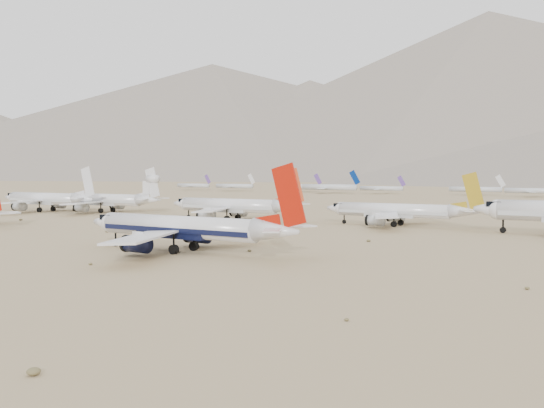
{
  "coord_description": "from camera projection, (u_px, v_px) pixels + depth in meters",
  "views": [
    {
      "loc": [
        92.88,
        -100.02,
        16.16
      ],
      "look_at": [
        0.73,
        48.45,
        7.0
      ],
      "focal_mm": 40.0,
      "sensor_mm": 36.0,
      "label": 1
    }
  ],
  "objects": [
    {
      "name": "row2_orange_tail",
      "position": [
        234.0,
        206.0,
        200.94
      ],
      "size": [
        49.35,
        48.28,
        17.6
      ],
      "color": "white",
      "rests_on": "ground"
    },
    {
      "name": "ground",
      "position": [
        154.0,
        245.0,
        134.62
      ],
      "size": [
        7000.0,
        7000.0,
        0.0
      ],
      "primitive_type": "plane",
      "color": "#907753",
      "rests_on": "ground"
    },
    {
      "name": "row2_gold_tail",
      "position": [
        399.0,
        211.0,
        180.7
      ],
      "size": [
        45.86,
        44.86,
        16.33
      ],
      "color": "white",
      "rests_on": "ground"
    },
    {
      "name": "distant_storage_row",
      "position": [
        460.0,
        189.0,
        426.19
      ],
      "size": [
        528.64,
        61.55,
        15.63
      ],
      "color": "silver",
      "rests_on": "ground"
    },
    {
      "name": "main_airliner",
      "position": [
        187.0,
        228.0,
        121.54
      ],
      "size": [
        50.77,
        49.59,
        17.92
      ],
      "color": "white",
      "rests_on": "ground"
    },
    {
      "name": "row2_white_trijet",
      "position": [
        109.0,
        200.0,
        242.0
      ],
      "size": [
        51.31,
        50.14,
        18.18
      ],
      "color": "white",
      "rests_on": "ground"
    },
    {
      "name": "row2_white_twin",
      "position": [
        47.0,
        199.0,
        247.27
      ],
      "size": [
        51.73,
        50.62,
        18.48
      ],
      "color": "white",
      "rests_on": "ground"
    },
    {
      "name": "desert_scrub",
      "position": [
        9.0,
        248.0,
        126.95
      ],
      "size": [
        233.6,
        121.67,
        0.63
      ],
      "color": "brown",
      "rests_on": "ground"
    }
  ]
}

